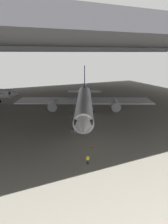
{
  "coord_description": "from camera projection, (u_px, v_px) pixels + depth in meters",
  "views": [
    {
      "loc": [
        -20.54,
        -44.64,
        16.76
      ],
      "look_at": [
        -2.26,
        -3.24,
        2.72
      ],
      "focal_mm": 30.78,
      "sensor_mm": 36.0,
      "label": 1
    }
  ],
  "objects": [
    {
      "name": "airplane_main",
      "position": [
        84.0,
        103.0,
        52.05
      ],
      "size": [
        38.54,
        38.47,
        12.55
      ],
      "color": "white",
      "rests_on": "ground_plane"
    },
    {
      "name": "hangar_structure",
      "position": [
        68.0,
        47.0,
        58.44
      ],
      "size": [
        121.0,
        99.0,
        18.98
      ],
      "color": "#4C4F54",
      "rests_on": "ground_plane"
    },
    {
      "name": "ground_plane",
      "position": [
        87.0,
        117.0,
        51.9
      ],
      "size": [
        110.0,
        110.0,
        0.0
      ],
      "primitive_type": "plane",
      "color": "gray"
    },
    {
      "name": "crew_worker_by_stairs",
      "position": [
        74.0,
        125.0,
        44.11
      ],
      "size": [
        0.49,
        0.37,
        1.55
      ],
      "color": "#232838",
      "rests_on": "ground_plane"
    },
    {
      "name": "boarding_stairs",
      "position": [
        81.0,
        129.0,
        42.21
      ],
      "size": [
        4.61,
        3.1,
        4.88
      ],
      "color": "slate",
      "rests_on": "ground_plane"
    },
    {
      "name": "crew_worker_near_nose",
      "position": [
        88.0,
        159.0,
        29.85
      ],
      "size": [
        0.53,
        0.31,
        1.55
      ],
      "color": "#232838",
      "rests_on": "ground_plane"
    },
    {
      "name": "traffic_cone_orange",
      "position": [
        92.0,
        146.0,
        35.29
      ],
      "size": [
        0.36,
        0.36,
        0.6
      ],
      "color": "black",
      "rests_on": "ground_plane"
    }
  ]
}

